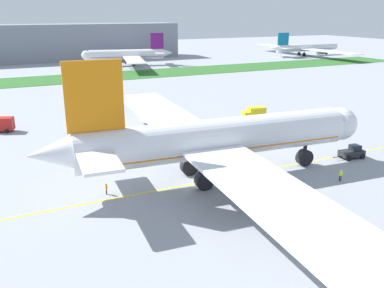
{
  "coord_description": "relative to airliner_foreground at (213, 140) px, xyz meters",
  "views": [
    {
      "loc": [
        -24.99,
        -50.28,
        24.19
      ],
      "look_at": [
        2.21,
        6.68,
        4.0
      ],
      "focal_mm": 38.94,
      "sensor_mm": 36.0,
      "label": 1
    }
  ],
  "objects": [
    {
      "name": "apron_taxi_line",
      "position": [
        -2.92,
        -0.32,
        -6.25
      ],
      "size": [
        280.0,
        0.36,
        0.01
      ],
      "primitive_type": "cube",
      "color": "yellow",
      "rests_on": "ground"
    },
    {
      "name": "service_truck_catering_van",
      "position": [
        25.61,
        27.29,
        -4.63
      ],
      "size": [
        5.56,
        3.04,
        3.04
      ],
      "color": "yellow",
      "rests_on": "ground"
    },
    {
      "name": "ground_crew_wingwalker_port",
      "position": [
        -15.86,
        1.49,
        -5.29
      ],
      "size": [
        0.25,
        0.56,
        1.59
      ],
      "color": "black",
      "rests_on": "ground"
    },
    {
      "name": "service_truck_fuel_bowser",
      "position": [
        5.97,
        38.72,
        -4.65
      ],
      "size": [
        5.24,
        3.03,
        3.01
      ],
      "color": "yellow",
      "rests_on": "ground"
    },
    {
      "name": "ground_crew_marshaller_front",
      "position": [
        16.87,
        -8.83,
        -5.23
      ],
      "size": [
        0.55,
        0.41,
        1.68
      ],
      "color": "black",
      "rests_on": "ground"
    },
    {
      "name": "airliner_foreground",
      "position": [
        0.0,
        0.0,
        0.0
      ],
      "size": [
        51.43,
        80.68,
        18.42
      ],
      "color": "white",
      "rests_on": "ground"
    },
    {
      "name": "parked_airliner_far_centre",
      "position": [
        29.89,
        138.62,
        -1.31
      ],
      "size": [
        41.41,
        65.86,
        14.58
      ],
      "color": "white",
      "rests_on": "ground"
    },
    {
      "name": "service_truck_baggage_loader",
      "position": [
        -27.95,
        41.93,
        -4.61
      ],
      "size": [
        6.07,
        4.1,
        3.08
      ],
      "color": "#B21E19",
      "rests_on": "ground"
    },
    {
      "name": "ground_plane",
      "position": [
        -2.92,
        -0.92,
        -6.25
      ],
      "size": [
        600.0,
        600.0,
        0.0
      ],
      "primitive_type": "plane",
      "color": "#9399A0",
      "rests_on": "ground"
    },
    {
      "name": "grass_median_strip",
      "position": [
        -2.92,
        109.22,
        -6.2
      ],
      "size": [
        320.0,
        24.0,
        0.1
      ],
      "primitive_type": "cube",
      "color": "#2D6628",
      "rests_on": "ground"
    },
    {
      "name": "parked_airliner_far_right",
      "position": [
        133.58,
        138.21,
        -1.82
      ],
      "size": [
        47.68,
        77.33,
        13.04
      ],
      "color": "white",
      "rests_on": "ground"
    },
    {
      "name": "pushback_tug",
      "position": [
        26.19,
        -1.98,
        -5.21
      ],
      "size": [
        6.05,
        2.81,
        2.27
      ],
      "color": "#26262B",
      "rests_on": "ground"
    },
    {
      "name": "terminal_building",
      "position": [
        -2.68,
        174.45,
        2.75
      ],
      "size": [
        138.34,
        20.0,
        18.0
      ],
      "primitive_type": "cube",
      "color": "gray",
      "rests_on": "ground"
    }
  ]
}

